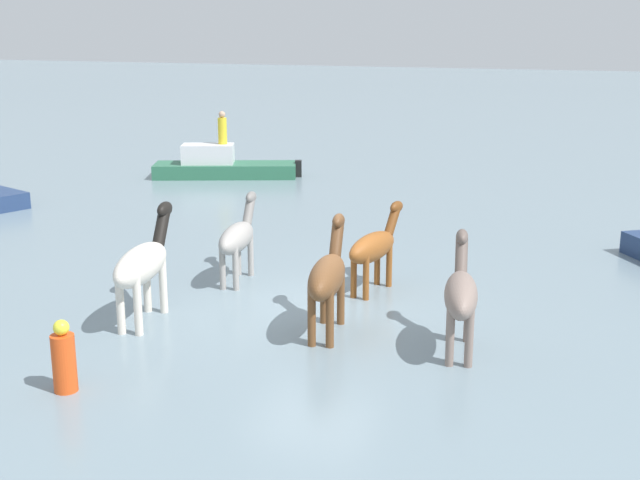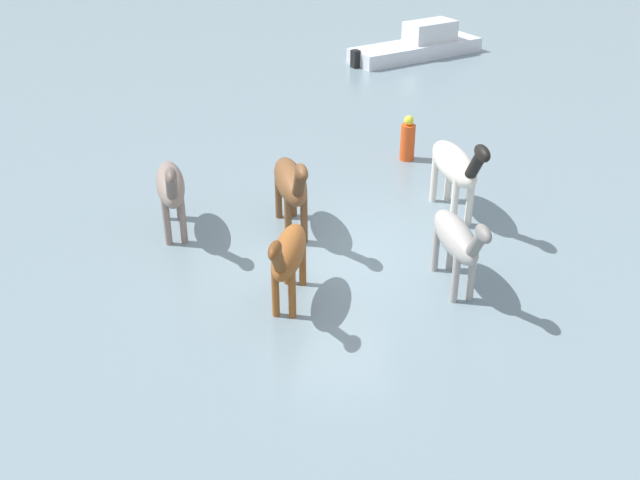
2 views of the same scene
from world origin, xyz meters
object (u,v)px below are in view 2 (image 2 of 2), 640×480
Objects in this scene: horse_mid_herd at (288,254)px; horse_lead at (457,239)px; boat_dinghy_port at (418,48)px; horse_dark_mare at (456,166)px; horse_dun_straggler at (171,186)px; buoy_channel_marker at (408,140)px; horse_pinto_flank at (291,183)px.

horse_lead is (2.93, 0.44, 0.02)m from horse_mid_herd.
boat_dinghy_port is at bearing 165.24° from horse_lead.
horse_dark_mare reaches higher than horse_mid_herd.
horse_mid_herd is 0.98× the size of horse_lead.
horse_lead is 0.95× the size of horse_dun_straggler.
boat_dinghy_port is 4.44× the size of buoy_channel_marker.
horse_lead is at bearing 107.84° from horse_mid_herd.
horse_dark_mare reaches higher than horse_pinto_flank.
horse_dun_straggler is at bearing -147.33° from boat_dinghy_port.
boat_dinghy_port is at bearing 164.71° from horse_dark_mare.
horse_mid_herd reaches higher than boat_dinghy_port.
horse_dark_mare reaches higher than horse_lead.
horse_mid_herd is 0.89× the size of horse_pinto_flank.
horse_dark_mare is 3.17m from buoy_channel_marker.
boat_dinghy_port is 9.76m from buoy_channel_marker.
horse_dun_straggler reaches higher than buoy_channel_marker.
horse_mid_herd is 6.98m from buoy_channel_marker.
horse_dun_straggler is at bearing -100.90° from horse_pinto_flank.
horse_pinto_flank is at bearing -126.56° from buoy_channel_marker.
horse_mid_herd is at bearing -11.31° from horse_pinto_flank.
horse_pinto_flank is 0.96× the size of horse_dark_mare.
buoy_channel_marker is at bearing 179.99° from horse_dark_mare.
buoy_channel_marker is (-0.14, 5.94, -0.47)m from horse_lead.
horse_pinto_flank is (0.00, 2.62, 0.12)m from horse_mid_herd.
horse_dun_straggler is at bearing -128.29° from horse_mid_herd.
horse_pinto_flank is at bearing -170.81° from horse_mid_herd.
boat_dinghy_port is (1.38, 15.58, -0.66)m from horse_lead.
horse_dark_mare is at bearing 84.28° from horse_dun_straggler.
horse_lead reaches higher than horse_mid_herd.
horse_dun_straggler is (-5.32, 2.16, 0.05)m from horse_lead.
buoy_channel_marker is (2.79, 3.76, -0.56)m from horse_pinto_flank.
horse_dun_straggler is 6.43m from buoy_channel_marker.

